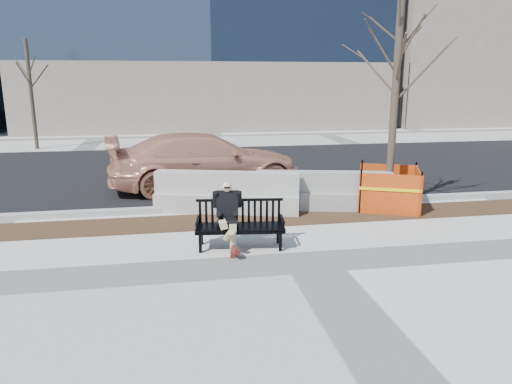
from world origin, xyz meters
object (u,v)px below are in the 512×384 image
(bench, at_px, (240,248))
(jersey_barrier_right, at_px, (323,209))
(seated_man, at_px, (228,247))
(jersey_barrier_left, at_px, (227,212))
(sedan, at_px, (206,188))
(tree_fence, at_px, (387,208))

(bench, xyz_separation_m, jersey_barrier_right, (2.33, 2.31, 0.00))
(seated_man, bearing_deg, jersey_barrier_left, 90.50)
(seated_man, bearing_deg, sedan, 97.26)
(jersey_barrier_right, bearing_deg, jersey_barrier_left, -170.63)
(sedan, bearing_deg, bench, 175.30)
(bench, relative_size, sedan, 0.31)
(tree_fence, bearing_deg, jersey_barrier_left, 174.77)
(tree_fence, distance_m, jersey_barrier_left, 3.87)
(seated_man, distance_m, tree_fence, 4.59)
(bench, xyz_separation_m, tree_fence, (3.89, 2.10, 0.00))
(jersey_barrier_left, xyz_separation_m, jersey_barrier_right, (2.30, -0.14, 0.00))
(bench, relative_size, jersey_barrier_right, 0.52)
(bench, xyz_separation_m, sedan, (-0.27, 5.03, 0.00))
(seated_man, bearing_deg, bench, -10.98)
(jersey_barrier_right, bearing_deg, sedan, 146.73)
(tree_fence, distance_m, jersey_barrier_right, 1.57)
(tree_fence, distance_m, sedan, 5.09)
(bench, bearing_deg, jersey_barrier_right, 51.46)
(sedan, xyz_separation_m, jersey_barrier_left, (0.31, -2.57, 0.00))
(tree_fence, height_order, jersey_barrier_left, tree_fence)
(tree_fence, height_order, sedan, tree_fence)
(tree_fence, bearing_deg, bench, -151.60)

